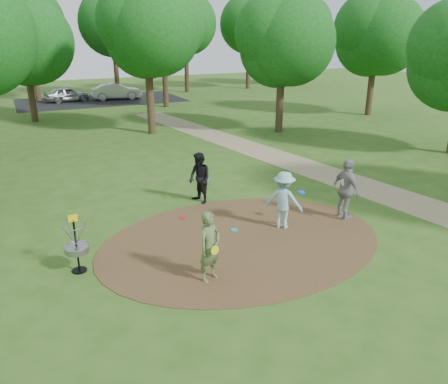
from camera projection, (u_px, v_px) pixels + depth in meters
name	position (u px, v px, depth m)	size (l,w,h in m)	color
ground	(242.00, 240.00, 12.60)	(100.00, 100.00, 0.00)	#2D5119
dirt_clearing	(242.00, 240.00, 12.60)	(8.40, 8.40, 0.02)	#47301C
footpath	(365.00, 187.00, 16.98)	(2.00, 40.00, 0.01)	#8C7A5B
parking_lot	(101.00, 100.00, 38.71)	(14.00, 8.00, 0.01)	black
player_observer_with_disc	(210.00, 247.00, 10.32)	(0.76, 0.65, 1.77)	#55683C
player_throwing_with_disc	(284.00, 200.00, 13.15)	(1.43, 1.29, 1.79)	#89BECC
player_walking_with_disc	(200.00, 178.00, 15.12)	(0.85, 1.00, 1.80)	black
player_waiting_with_disc	(346.00, 190.00, 13.75)	(0.53, 1.18, 1.99)	gray
disc_ground_cyan	(234.00, 230.00, 13.23)	(0.22, 0.22, 0.02)	#1991CF
disc_ground_red	(183.00, 218.00, 14.06)	(0.22, 0.22, 0.02)	#B61222
car_left	(67.00, 94.00, 37.86)	(1.49, 3.71, 1.26)	#A6AAAE
car_right	(117.00, 91.00, 38.96)	(1.51, 4.33, 1.43)	#A5A7AD
disc_golf_basket	(76.00, 240.00, 10.69)	(0.63, 0.63, 1.54)	black
tree_ring	(200.00, 45.00, 18.78)	(37.04, 45.20, 8.91)	#332316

